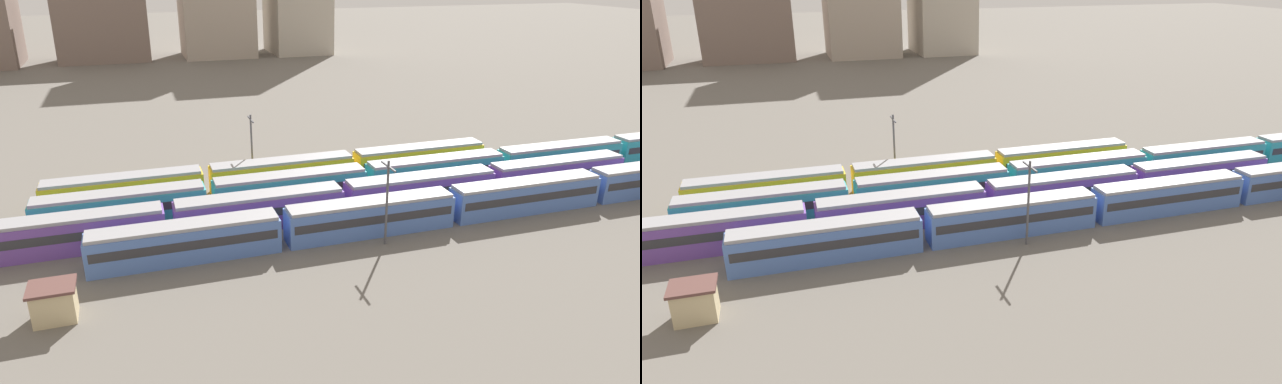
{
  "view_description": "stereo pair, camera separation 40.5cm",
  "coord_description": "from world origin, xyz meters",
  "views": [
    {
      "loc": [
        -3.04,
        -50.76,
        26.38
      ],
      "look_at": [
        15.99,
        7.8,
        2.04
      ],
      "focal_mm": 32.57,
      "sensor_mm": 36.0,
      "label": 1
    },
    {
      "loc": [
        -2.66,
        -50.89,
        26.38
      ],
      "look_at": [
        15.99,
        7.8,
        2.04
      ],
      "focal_mm": 32.57,
      "sensor_mm": 36.0,
      "label": 2
    }
  ],
  "objects": [
    {
      "name": "train_track_1",
      "position": [
        17.9,
        5.2,
        1.9
      ],
      "size": [
        74.7,
        3.06,
        3.75
      ],
      "color": "#6B429E",
      "rests_on": "ground_plane"
    },
    {
      "name": "train_track_0",
      "position": [
        37.87,
        0.0,
        1.9
      ],
      "size": [
        93.6,
        3.06,
        3.75
      ],
      "color": "#4C70BC",
      "rests_on": "ground_plane"
    },
    {
      "name": "train_track_3",
      "position": [
        13.6,
        15.6,
        1.9
      ],
      "size": [
        55.8,
        3.06,
        3.75
      ],
      "color": "yellow",
      "rests_on": "ground_plane"
    },
    {
      "name": "signal_hut",
      "position": [
        -10.84,
        -6.98,
        1.55
      ],
      "size": [
        3.6,
        3.0,
        3.04
      ],
      "color": "#C6B284",
      "rests_on": "ground_plane"
    },
    {
      "name": "catenary_pole_1",
      "position": [
        10.47,
        18.77,
        4.98
      ],
      "size": [
        0.24,
        3.2,
        8.9
      ],
      "color": "#4C4C51",
      "rests_on": "ground_plane"
    },
    {
      "name": "train_track_2",
      "position": [
        41.57,
        10.4,
        1.9
      ],
      "size": [
        112.5,
        3.06,
        3.75
      ],
      "color": "teal",
      "rests_on": "ground_plane"
    },
    {
      "name": "distant_building_1",
      "position": [
        -9.3,
        130.56,
        12.0
      ],
      "size": [
        24.8,
        15.11,
        23.99
      ],
      "primitive_type": "cube",
      "color": "#7A665B",
      "rests_on": "ground_plane"
    },
    {
      "name": "catenary_pole_2",
      "position": [
        19.42,
        -2.87,
        4.96
      ],
      "size": [
        0.24,
        3.2,
        8.86
      ],
      "color": "#4C4C51",
      "rests_on": "ground_plane"
    },
    {
      "name": "ground_plane",
      "position": [
        0.0,
        7.8,
        0.0
      ],
      "size": [
        600.0,
        600.0,
        0.0
      ],
      "primitive_type": "plane",
      "color": "#666059"
    }
  ]
}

